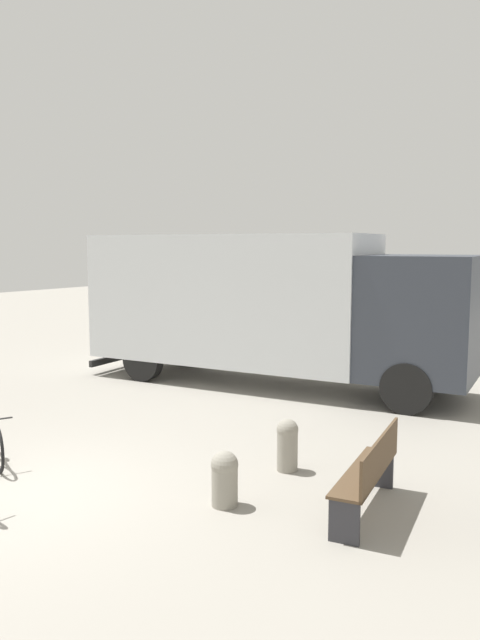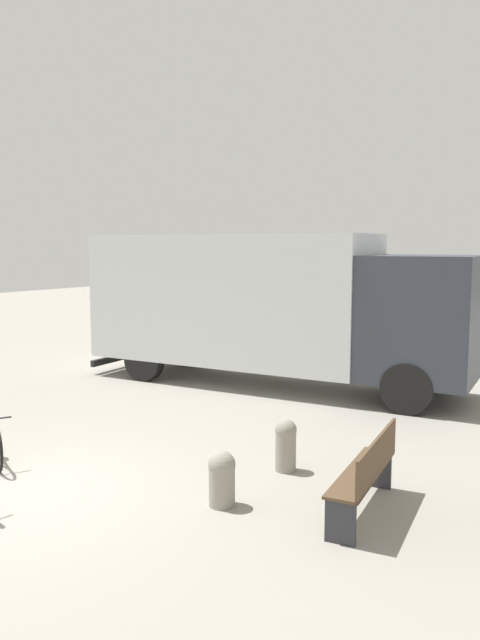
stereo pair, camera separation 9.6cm
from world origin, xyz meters
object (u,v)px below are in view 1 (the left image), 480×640
Objects in this scene: delivery_truck at (267,303)px; bollard_far_bench at (287,443)px; park_bench at (371,470)px; bollard_near_bench at (225,477)px.

bollard_far_bench is (3.17, -4.59, -1.49)m from delivery_truck.
park_bench is 1.78m from bollard_near_bench.
delivery_truck is 7.20m from park_bench.
bollard_far_bench reaches higher than bollard_near_bench.
bollard_far_bench is at bearing -61.56° from delivery_truck.
bollard_near_bench is at bearing -68.93° from delivery_truck.
delivery_truck reaches higher than bollard_far_bench.
delivery_truck is 13.04× the size of bollard_near_bench.
park_bench reaches higher than bollard_near_bench.
delivery_truck reaches higher than bollard_near_bench.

